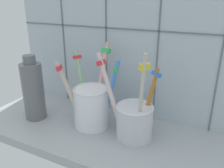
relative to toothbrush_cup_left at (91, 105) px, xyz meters
The scene contains 5 objects.
counter_slab 8.27cm from the toothbrush_cup_left, 16.46° to the right, with size 64.00×22.00×2.00cm, color #9EA3A8.
tile_wall_back 19.31cm from the toothbrush_cup_left, 63.00° to the left, with size 64.00×2.20×45.00cm.
toothbrush_cup_left is the anchor object (origin of this frame).
toothbrush_cup_right 10.46cm from the toothbrush_cup_left, ahead, with size 13.08×8.45×18.73cm.
ceramic_vase 14.62cm from the toothbrush_cup_left, 167.74° to the right, with size 4.98×4.98×15.62cm.
Camera 1 is at (19.97, -38.14, 30.00)cm, focal length 37.00 mm.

